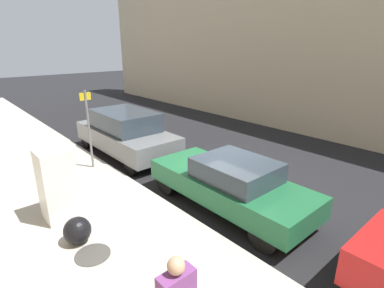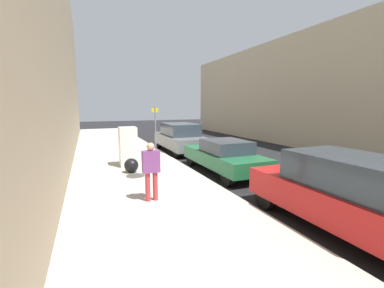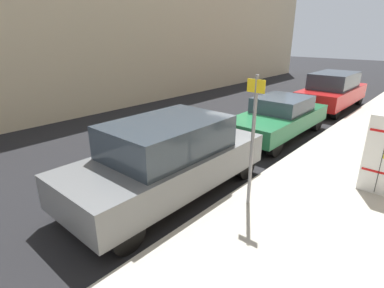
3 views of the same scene
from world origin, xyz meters
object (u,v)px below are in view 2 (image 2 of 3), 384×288
(parked_suv_gray, at_px, (180,137))
(trash_bag, at_px, (131,165))
(parked_suv_red, at_px, (353,195))
(pedestrian_walking_far, at_px, (151,168))
(discarded_refrigerator, at_px, (128,147))
(street_sign_post, at_px, (155,127))
(parked_sedan_green, at_px, (224,156))

(parked_suv_gray, bearing_deg, trash_bag, -129.69)
(trash_bag, xyz_separation_m, parked_suv_red, (3.65, -6.64, 0.47))
(pedestrian_walking_far, distance_m, parked_suv_gray, 8.56)
(discarded_refrigerator, relative_size, street_sign_post, 0.66)
(trash_bag, bearing_deg, discarded_refrigerator, 86.54)
(discarded_refrigerator, height_order, parked_suv_red, discarded_refrigerator)
(pedestrian_walking_far, distance_m, parked_suv_red, 4.89)
(discarded_refrigerator, relative_size, pedestrian_walking_far, 1.05)
(discarded_refrigerator, bearing_deg, trash_bag, -93.46)
(discarded_refrigerator, height_order, parked_sedan_green, discarded_refrigerator)
(street_sign_post, xyz_separation_m, trash_bag, (-1.96, -3.74, -1.18))
(discarded_refrigerator, xyz_separation_m, street_sign_post, (1.89, 2.51, 0.60))
(trash_bag, xyz_separation_m, parked_sedan_green, (3.65, -1.01, 0.31))
(trash_bag, bearing_deg, parked_suv_red, -61.20)
(parked_suv_red, distance_m, parked_suv_gray, 11.03)
(parked_suv_red, bearing_deg, trash_bag, 118.80)
(street_sign_post, height_order, trash_bag, street_sign_post)
(street_sign_post, distance_m, trash_bag, 4.39)
(parked_suv_red, xyz_separation_m, parked_sedan_green, (0.00, 5.63, -0.16))
(discarded_refrigerator, relative_size, parked_suv_red, 0.35)
(street_sign_post, xyz_separation_m, parked_suv_gray, (1.68, 0.66, -0.71))
(pedestrian_walking_far, relative_size, parked_sedan_green, 0.36)
(trash_bag, height_order, parked_suv_gray, parked_suv_gray)
(street_sign_post, height_order, parked_sedan_green, street_sign_post)
(discarded_refrigerator, relative_size, parked_suv_gray, 0.36)
(street_sign_post, bearing_deg, discarded_refrigerator, -127.01)
(parked_suv_red, xyz_separation_m, parked_suv_gray, (0.00, 11.03, 0.00))
(street_sign_post, height_order, pedestrian_walking_far, street_sign_post)
(trash_bag, bearing_deg, pedestrian_walking_far, -89.56)
(trash_bag, bearing_deg, parked_suv_gray, 50.31)
(parked_suv_gray, bearing_deg, discarded_refrigerator, -138.49)
(parked_suv_red, relative_size, parked_suv_gray, 1.02)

